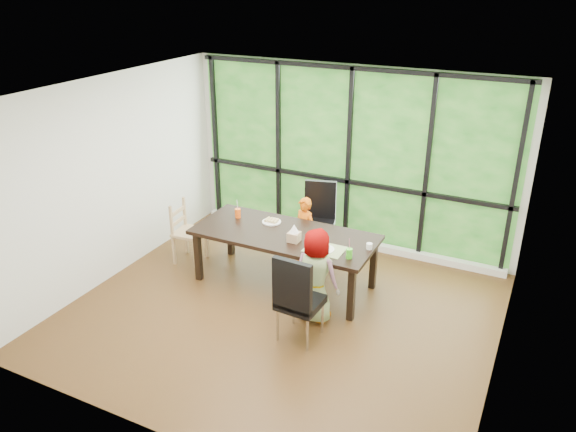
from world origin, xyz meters
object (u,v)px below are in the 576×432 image
Objects in this scene: child_toddler at (304,232)px; plate_far at (272,222)px; chair_interior_leather at (300,296)px; plate_near at (323,249)px; orange_cup at (238,213)px; dining_table at (285,258)px; tissue_box at (294,237)px; white_mug at (369,246)px; chair_window_leather at (318,220)px; child_older at (316,276)px; green_cup at (349,253)px; chair_end_beech at (190,232)px.

child_toddler is 3.92× the size of plate_far.
plate_near is at bearing -82.93° from chair_interior_leather.
dining_table is at bearing -11.63° from orange_cup.
dining_table is 16.71× the size of tissue_box.
plate_far is 1.45m from white_mug.
chair_window_leather is at bearing 87.03° from dining_table.
chair_interior_leather is 3.92× the size of plate_near.
child_older is 8.23× the size of tissue_box.
chair_window_leather is 1.46m from white_mug.
green_cup is (0.99, -0.28, 0.44)m from dining_table.
tissue_box is at bearing -97.35° from chair_window_leather.
child_toddler is at bearing -113.20° from chair_window_leather.
child_toddler is 7.07× the size of tissue_box.
white_mug is (1.08, -0.94, 0.25)m from chair_window_leather.
chair_interior_leather is 1.20× the size of chair_end_beech.
chair_window_leather reaches higher than child_toddler.
plate_near is at bearing -8.16° from tissue_box.
dining_table is at bearing 143.01° from tissue_box.
tissue_box is at bearing -17.85° from orange_cup.
dining_table is 0.63m from child_toddler.
child_older is at bearing -88.37° from chair_interior_leather.
chair_end_beech is at bearing -21.34° from chair_interior_leather.
child_older is 15.59× the size of white_mug.
tissue_box is at bearing -36.34° from plate_far.
dining_table is 0.51m from tissue_box.
white_mug reaches higher than plate_far.
child_toddler reaches higher than tissue_box.
child_toddler is 3.67× the size of plate_near.
green_cup is at bearing -21.04° from plate_far.
plate_far is (-1.01, 0.80, 0.17)m from child_older.
plate_far is at bearing 144.13° from dining_table.
child_older reaches higher than orange_cup.
chair_interior_leather is 0.81m from plate_near.
child_toddler is 8.32× the size of green_cup.
chair_interior_leather reaches higher than plate_far.
chair_end_beech is at bearing 174.03° from green_cup.
tissue_box is at bearing -166.92° from white_mug.
chair_end_beech reaches higher than plate_far.
tissue_box is (0.22, -0.78, 0.31)m from child_toddler.
chair_end_beech is 1.63m from child_toddler.
child_older is (2.21, -0.56, 0.14)m from chair_end_beech.
chair_window_leather is at bearing 98.06° from tissue_box.
plate_near is (0.64, -0.84, 0.25)m from child_toddler.
chair_interior_leather is 0.43m from child_older.
white_mug reaches higher than plate_near.
chair_interior_leather reaches higher than green_cup.
white_mug is (0.50, 0.27, 0.03)m from plate_near.
orange_cup is at bearing -173.50° from plate_far.
child_older reaches higher than green_cup.
plate_near is at bearing -19.26° from dining_table.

